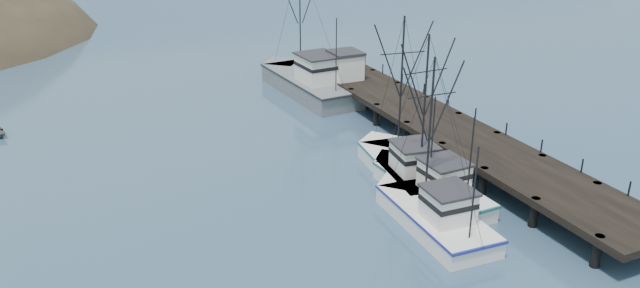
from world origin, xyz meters
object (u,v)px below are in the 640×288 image
object	(u,v)px
work_vessel	(308,81)
pier_shed	(345,65)
pier	(433,121)
trawler_mid	(433,214)
trawler_near	(428,185)
trawler_far	(403,166)
pickup_truck	(340,63)

from	to	relation	value
work_vessel	pier_shed	xyz separation A→B (m)	(2.83, -2.97, 2.19)
pier	trawler_mid	bearing A→B (deg)	-124.23
trawler_near	work_vessel	bearing A→B (deg)	85.56
pier	trawler_mid	size ratio (longest dim) A/B	3.94
trawler_far	trawler_near	bearing A→B (deg)	-91.69
trawler_far	pickup_truck	size ratio (longest dim) A/B	2.26
pier_shed	trawler_far	bearing A→B (deg)	-104.05
pier	work_vessel	bearing A→B (deg)	104.72
pier	pickup_truck	size ratio (longest dim) A/B	8.22
trawler_far	pier_shed	size ratio (longest dim) A/B	3.77
trawler_mid	pickup_truck	size ratio (longest dim) A/B	2.09
trawler_mid	work_vessel	size ratio (longest dim) A/B	0.67
trawler_near	trawler_mid	xyz separation A→B (m)	(-2.05, -3.50, -0.00)
pier	trawler_far	distance (m)	8.15
work_vessel	pier_shed	world-z (taller)	work_vessel
trawler_near	trawler_mid	world-z (taller)	trawler_near
trawler_near	pickup_truck	xyz separation A→B (m)	(5.80, 25.35, 1.92)
pier	trawler_mid	distance (m)	14.79
trawler_far	pier_shed	distance (m)	19.45
work_vessel	pier_shed	distance (m)	4.65
trawler_near	trawler_far	distance (m)	3.44
pier	trawler_near	world-z (taller)	trawler_near
trawler_far	pickup_truck	world-z (taller)	trawler_far
trawler_far	work_vessel	distance (m)	21.75
pier	trawler_mid	world-z (taller)	trawler_mid
pickup_truck	work_vessel	bearing A→B (deg)	102.28
trawler_near	work_vessel	distance (m)	25.18
trawler_far	work_vessel	size ratio (longest dim) A/B	0.72
trawler_near	pier_shed	xyz separation A→B (m)	(4.78, 22.13, 2.60)
pier	trawler_far	bearing A→B (deg)	-139.43
pier	work_vessel	distance (m)	16.96
trawler_mid	pickup_truck	distance (m)	29.96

